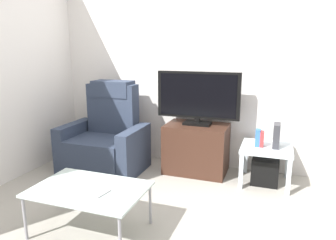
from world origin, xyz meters
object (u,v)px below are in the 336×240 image
at_px(recliner_armchair, 106,139).
at_px(cell_phone, 101,193).
at_px(side_table, 266,152).
at_px(book_middle, 262,139).
at_px(game_console, 276,135).
at_px(television, 198,97).
at_px(tv_stand, 196,148).
at_px(subwoofer_box, 265,171).
at_px(coffee_table, 89,191).
at_px(book_leftmost, 258,138).

height_order(recliner_armchair, cell_phone, recliner_armchair).
height_order(side_table, book_middle, book_middle).
bearing_deg(book_middle, cell_phone, -126.18).
relative_size(game_console, cell_phone, 1.74).
height_order(television, side_table, television).
xyz_separation_m(television, book_middle, (0.76, -0.10, -0.41)).
distance_m(tv_stand, book_middle, 0.79).
height_order(television, recliner_armchair, television).
bearing_deg(subwoofer_box, coffee_table, -131.50).
xyz_separation_m(subwoofer_box, coffee_table, (-1.30, -1.47, 0.22)).
relative_size(side_table, cell_phone, 3.60).
bearing_deg(book_middle, coffee_table, -130.66).
relative_size(tv_stand, book_middle, 4.33).
xyz_separation_m(book_middle, coffee_table, (-1.25, -1.45, -0.15)).
distance_m(recliner_armchair, book_middle, 1.86).
height_order(tv_stand, television, television).
distance_m(book_middle, game_console, 0.16).
relative_size(tv_stand, recliner_armchair, 0.68).
bearing_deg(cell_phone, subwoofer_box, 63.97).
xyz_separation_m(game_console, cell_phone, (-1.25, -1.54, -0.17)).
relative_size(television, cell_phone, 6.57).
relative_size(book_middle, coffee_table, 0.19).
height_order(television, subwoofer_box, television).
bearing_deg(book_leftmost, cell_phone, -125.06).
xyz_separation_m(tv_stand, book_leftmost, (0.71, -0.08, 0.23)).
height_order(coffee_table, cell_phone, cell_phone).
distance_m(tv_stand, coffee_table, 1.62).
distance_m(side_table, cell_phone, 1.92).
relative_size(side_table, subwoofer_box, 1.87).
distance_m(side_table, book_leftmost, 0.19).
height_order(tv_stand, cell_phone, tv_stand).
distance_m(book_leftmost, game_console, 0.20).
bearing_deg(tv_stand, game_console, -3.43).
bearing_deg(book_middle, side_table, 19.85).
bearing_deg(cell_phone, coffee_table, 170.99).
relative_size(book_leftmost, game_console, 0.72).
xyz_separation_m(recliner_armchair, coffee_table, (0.60, -1.28, -0.01)).
relative_size(tv_stand, cell_phone, 4.90).
bearing_deg(book_middle, game_console, 11.66).
relative_size(subwoofer_box, game_console, 1.11).
distance_m(tv_stand, television, 0.63).
distance_m(television, side_table, 0.99).
height_order(tv_stand, book_middle, book_middle).
xyz_separation_m(side_table, coffee_table, (-1.30, -1.47, -0.00)).
relative_size(recliner_armchair, subwoofer_box, 3.74).
xyz_separation_m(television, book_leftmost, (0.71, -0.10, -0.40)).
height_order(recliner_armchair, side_table, recliner_armchair).
height_order(recliner_armchair, book_leftmost, recliner_armchair).
bearing_deg(side_table, tv_stand, 175.49).
height_order(side_table, book_leftmost, book_leftmost).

